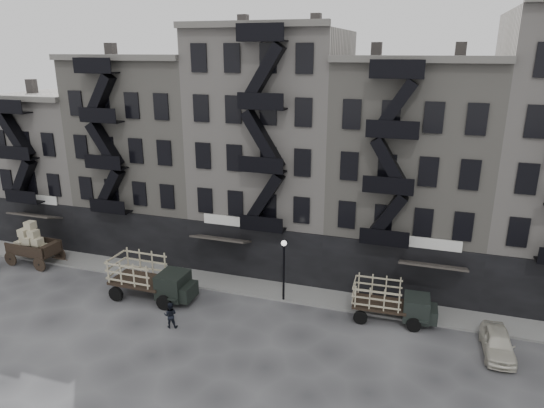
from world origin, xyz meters
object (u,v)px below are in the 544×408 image
(wagon, at_px, (32,240))
(car_east, at_px, (498,343))
(stake_truck_west, at_px, (150,275))
(stake_truck_east, at_px, (392,299))
(pedestrian_mid, at_px, (170,315))

(wagon, distance_m, car_east, 32.63)
(wagon, height_order, stake_truck_west, wagon)
(stake_truck_east, height_order, pedestrian_mid, stake_truck_east)
(stake_truck_east, relative_size, car_east, 1.31)
(stake_truck_west, xyz_separation_m, stake_truck_east, (15.29, 2.08, -0.22))
(car_east, bearing_deg, stake_truck_east, 161.01)
(wagon, xyz_separation_m, pedestrian_mid, (14.49, -4.77, -1.10))
(wagon, xyz_separation_m, stake_truck_east, (26.79, 0.07, -0.50))
(car_east, height_order, pedestrian_mid, pedestrian_mid)
(wagon, relative_size, car_east, 1.06)
(car_east, distance_m, pedestrian_mid, 18.35)
(wagon, distance_m, stake_truck_east, 26.79)
(pedestrian_mid, bearing_deg, stake_truck_west, -59.99)
(stake_truck_west, bearing_deg, car_east, 1.92)
(stake_truck_west, bearing_deg, stake_truck_east, 8.62)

